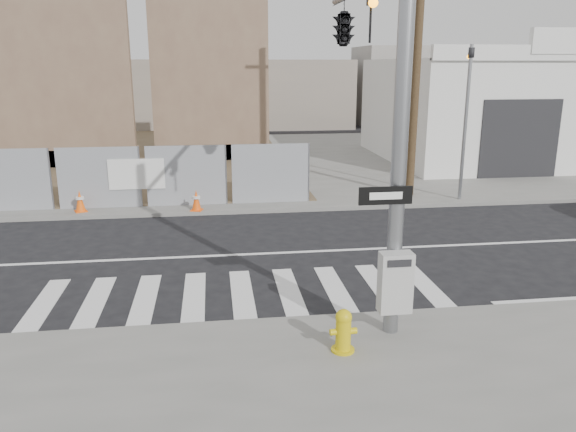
{
  "coord_description": "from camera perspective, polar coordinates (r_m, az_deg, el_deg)",
  "views": [
    {
      "loc": [
        -0.51,
        -13.54,
        4.68
      ],
      "look_at": [
        1.11,
        -1.54,
        1.4
      ],
      "focal_mm": 35.0,
      "sensor_mm": 36.0,
      "label": 1
    }
  ],
  "objects": [
    {
      "name": "sidewalk_far",
      "position": [
        27.93,
        -6.57,
        5.54
      ],
      "size": [
        50.0,
        20.0,
        0.12
      ],
      "primitive_type": "cube",
      "color": "slate",
      "rests_on": "ground"
    },
    {
      "name": "fire_hydrant",
      "position": [
        9.38,
        5.64,
        -11.51
      ],
      "size": [
        0.45,
        0.41,
        0.73
      ],
      "rotation": [
        0.0,
        0.0,
        0.07
      ],
      "color": "gold",
      "rests_on": "sidewalk_near"
    },
    {
      "name": "utility_pole_right",
      "position": [
        20.3,
        13.04,
        16.27
      ],
      "size": [
        1.6,
        0.28,
        10.0
      ],
      "color": "#463721",
      "rests_on": "sidewalk_far"
    },
    {
      "name": "far_signal_pole",
      "position": [
        20.08,
        17.74,
        11.04
      ],
      "size": [
        0.16,
        0.2,
        5.6
      ],
      "color": "gray",
      "rests_on": "sidewalk_far"
    },
    {
      "name": "ground",
      "position": [
        14.34,
        -5.24,
        -3.96
      ],
      "size": [
        100.0,
        100.0,
        0.0
      ],
      "primitive_type": "plane",
      "color": "black",
      "rests_on": "ground"
    },
    {
      "name": "traffic_cone_d",
      "position": [
        18.27,
        -9.3,
        1.57
      ],
      "size": [
        0.43,
        0.43,
        0.68
      ],
      "rotation": [
        0.0,
        0.0,
        -0.27
      ],
      "color": "#FF560D",
      "rests_on": "sidewalk_far"
    },
    {
      "name": "concrete_wall_right",
      "position": [
        27.66,
        -7.85,
        12.33
      ],
      "size": [
        5.5,
        1.3,
        8.0
      ],
      "color": "brown",
      "rests_on": "sidewalk_far"
    },
    {
      "name": "auto_shop",
      "position": [
        30.3,
        21.29,
        10.09
      ],
      "size": [
        12.0,
        10.2,
        5.95
      ],
      "color": "silver",
      "rests_on": "sidewalk_far"
    },
    {
      "name": "traffic_cone_c",
      "position": [
        19.08,
        -20.38,
        1.41
      ],
      "size": [
        0.47,
        0.47,
        0.69
      ],
      "rotation": [
        0.0,
        0.0,
        0.4
      ],
      "color": "#FF5B0D",
      "rests_on": "sidewalk_far"
    },
    {
      "name": "concrete_wall_left",
      "position": [
        27.43,
        -21.82,
        11.39
      ],
      "size": [
        6.0,
        1.3,
        8.0
      ],
      "color": "brown",
      "rests_on": "sidewalk_far"
    },
    {
      "name": "signal_pole",
      "position": [
        11.88,
        7.22,
        15.53
      ],
      "size": [
        0.96,
        5.87,
        7.0
      ],
      "color": "gray",
      "rests_on": "sidewalk_near"
    }
  ]
}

